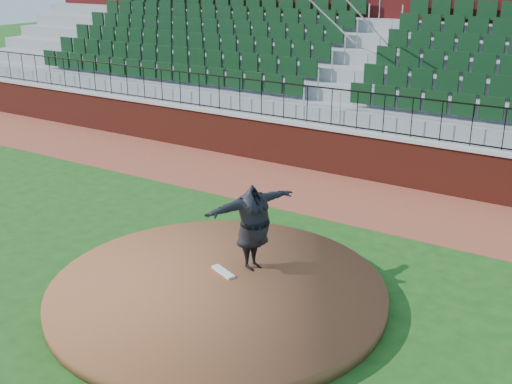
{
  "coord_description": "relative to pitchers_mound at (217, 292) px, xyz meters",
  "views": [
    {
      "loc": [
        6.16,
        -8.17,
        5.48
      ],
      "look_at": [
        0.0,
        1.5,
        1.3
      ],
      "focal_mm": 44.63,
      "sensor_mm": 36.0,
      "label": 1
    }
  ],
  "objects": [
    {
      "name": "warning_track",
      "position": [
        -0.4,
        5.76,
        -0.12
      ],
      "size": [
        34.0,
        3.2,
        0.01
      ],
      "primitive_type": "cube",
      "color": "brown",
      "rests_on": "ground"
    },
    {
      "name": "seating_stands",
      "position": [
        -0.4,
        10.09,
        2.18
      ],
      "size": [
        34.0,
        5.1,
        4.6
      ],
      "primitive_type": null,
      "color": "gray",
      "rests_on": "ground"
    },
    {
      "name": "wall_railing",
      "position": [
        -0.4,
        7.36,
        1.67
      ],
      "size": [
        34.0,
        0.05,
        1.0
      ],
      "primitive_type": null,
      "color": "black",
      "rests_on": "wall_cap"
    },
    {
      "name": "pitchers_mound",
      "position": [
        0.0,
        0.0,
        0.0
      ],
      "size": [
        5.78,
        5.78,
        0.25
      ],
      "primitive_type": "cylinder",
      "color": "brown",
      "rests_on": "ground"
    },
    {
      "name": "pitching_rubber",
      "position": [
        -0.18,
        0.44,
        0.14
      ],
      "size": [
        0.59,
        0.36,
        0.04
      ],
      "primitive_type": "cube",
      "rotation": [
        0.0,
        0.0,
        -0.4
      ],
      "color": "white",
      "rests_on": "pitchers_mound"
    },
    {
      "name": "pitcher",
      "position": [
        0.16,
        0.89,
        0.92
      ],
      "size": [
        1.11,
        2.01,
        1.58
      ],
      "primitive_type": "imported",
      "rotation": [
        0.0,
        0.0,
        1.25
      ],
      "color": "black",
      "rests_on": "pitchers_mound"
    },
    {
      "name": "wall_cap",
      "position": [
        -0.4,
        7.36,
        1.12
      ],
      "size": [
        34.0,
        0.45,
        0.1
      ],
      "primitive_type": "cube",
      "color": "#B7B7B7",
      "rests_on": "field_wall"
    },
    {
      "name": "concourse_wall",
      "position": [
        -0.4,
        12.89,
        2.62
      ],
      "size": [
        34.0,
        0.5,
        5.5
      ],
      "primitive_type": "cube",
      "color": "maroon",
      "rests_on": "ground"
    },
    {
      "name": "field_wall",
      "position": [
        -0.4,
        7.36,
        0.47
      ],
      "size": [
        34.0,
        0.35,
        1.2
      ],
      "primitive_type": "cube",
      "color": "maroon",
      "rests_on": "ground"
    },
    {
      "name": "ground",
      "position": [
        -0.4,
        0.36,
        -0.12
      ],
      "size": [
        90.0,
        90.0,
        0.0
      ],
      "primitive_type": "plane",
      "color": "#1A4B15",
      "rests_on": "ground"
    }
  ]
}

